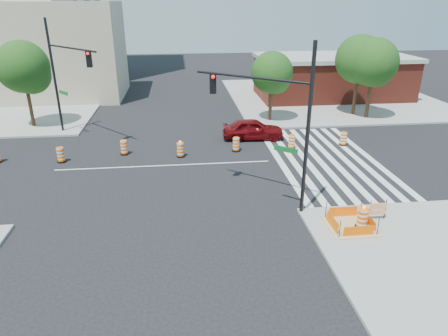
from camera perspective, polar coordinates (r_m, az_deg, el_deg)
The scene contains 22 objects.
ground at distance 26.66m, azimuth -8.53°, elevation 0.35°, with size 120.00×120.00×0.00m, color black.
sidewalk_ne at distance 46.92m, azimuth 14.91°, elevation 9.78°, with size 22.00×22.00×0.15m, color gray.
crosswalk_east at distance 28.36m, azimuth 14.14°, elevation 1.31°, with size 6.75×13.50×0.01m.
lane_centerline at distance 26.66m, azimuth -8.53°, elevation 0.36°, with size 14.00×0.12×0.01m, color silver.
excavation_pit at distance 20.08m, azimuth 17.56°, elevation -7.76°, with size 2.20×2.20×0.90m.
brick_storefront at distance 46.50m, azimuth 15.20°, elevation 12.47°, with size 16.50×8.50×4.60m.
beige_midrise at distance 48.74m, azimuth -22.97°, elevation 15.15°, with size 14.00×10.00×10.00m, color tan.
red_coupe at distance 31.37m, azimuth 4.15°, elevation 5.58°, with size 1.90×4.72×1.61m, color #5D070B.
signal_pole_se at distance 19.66m, azimuth 7.26°, elevation 8.03°, with size 5.04×4.04×8.36m.
signal_pole_nw at distance 32.98m, azimuth -21.87°, elevation 13.04°, with size 4.48×5.08×8.76m.
pit_drum at distance 19.89m, azimuth 19.16°, elevation -6.88°, with size 0.61×0.61×1.20m.
barricade at distance 20.85m, azimuth 21.10°, elevation -5.48°, with size 0.91×0.08×1.06m.
tree_north_b at distance 37.24m, azimuth -26.66°, elevation 12.41°, with size 4.23×4.23×7.20m.
tree_north_c at distance 35.63m, azimuth 6.89°, elevation 13.07°, with size 3.61×3.61×6.14m.
tree_north_d at distance 39.16m, azimuth 18.80°, elevation 14.14°, with size 4.33×4.33×7.35m.
tree_north_e at distance 38.40m, azimuth 20.59°, elevation 13.60°, with size 4.24×4.24×7.20m.
median_drum_1 at distance 28.93m, azimuth -22.28°, elevation 1.69°, with size 0.60×0.60×1.02m.
median_drum_2 at distance 29.00m, azimuth -14.08°, elevation 2.80°, with size 0.60×0.60×1.02m.
median_drum_3 at distance 27.86m, azimuth -6.24°, elevation 2.56°, with size 0.60×0.60×1.18m.
median_drum_4 at distance 28.77m, azimuth 1.74°, elevation 3.33°, with size 0.60×0.60×1.02m.
median_drum_5 at distance 29.72m, azimuth 9.64°, elevation 3.66°, with size 0.60×0.60×1.02m.
median_drum_6 at distance 31.26m, azimuth 16.70°, elevation 3.97°, with size 0.60×0.60×1.02m.
Camera 1 is at (1.18, -24.64, 10.09)m, focal length 32.00 mm.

